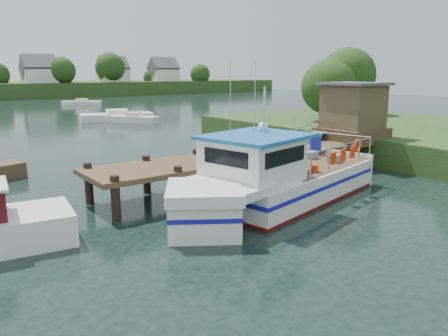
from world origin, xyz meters
TOP-DOWN VIEW (x-y plane):
  - ground_plane at (0.00, 0.00)m, footprint 160.00×160.00m
  - near_shore at (16.88, -0.73)m, footprint 16.00×30.00m
  - dock at (6.51, 0.01)m, footprint 16.60×3.00m
  - lobster_boat at (0.08, -3.27)m, footprint 11.24×5.16m
  - moored_far at (11.94, 52.50)m, footprint 5.99×4.73m
  - moored_b at (7.92, 25.56)m, footprint 4.18×4.92m
  - moored_c at (7.47, 28.71)m, footprint 7.83×4.34m

SIDE VIEW (x-z plane):
  - ground_plane at x=0.00m, z-range 0.00..0.00m
  - moored_far at x=11.94m, z-range -0.13..0.86m
  - moored_b at x=7.92m, z-range -0.14..0.94m
  - moored_c at x=7.47m, z-range -0.15..1.02m
  - lobster_boat at x=0.08m, z-range -1.71..3.67m
  - near_shore at x=16.88m, z-range -1.83..5.93m
  - dock at x=6.51m, z-range -0.15..4.63m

